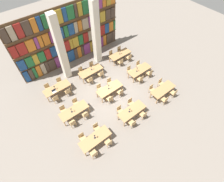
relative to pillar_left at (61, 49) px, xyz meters
The scene contains 58 objects.
ground_plane 5.40m from the pillar_left, 67.44° to the right, with size 40.00×40.00×0.00m, color gray.
bookshelf_bank 2.36m from the pillar_left, 41.85° to the left, with size 10.32×0.35×5.50m.
pillar_left is the anchor object (origin of this frame).
pillar_center 3.44m from the pillar_left, ahead, with size 0.57×0.57×6.00m.
reading_table_0 7.52m from the pillar_left, 103.94° to the right, with size 2.23×0.86×0.73m.
chair_0 8.38m from the pillar_left, 106.90° to the right, with size 0.42×0.40×0.87m.
chair_1 7.10m from the pillar_left, 110.48° to the right, with size 0.42×0.40×0.87m.
chair_2 8.13m from the pillar_left, 98.38° to the right, with size 0.42×0.40×0.87m.
chair_3 6.81m from the pillar_left, 100.26° to the right, with size 0.42×0.40×0.87m.
desk_lamp_0 7.37m from the pillar_left, 103.90° to the right, with size 0.14×0.14×0.41m.
reading_table_1 7.43m from the pillar_left, 76.10° to the right, with size 2.23×0.86×0.73m.
chair_4 8.05m from the pillar_left, 81.53° to the right, with size 0.42×0.40×0.87m.
chair_5 6.73m from the pillar_left, 79.60° to the right, with size 0.42×0.40×0.87m.
chair_6 8.28m from the pillar_left, 73.42° to the right, with size 0.42×0.40×0.87m.
chair_7 7.00m from the pillar_left, 69.84° to the right, with size 0.42×0.40×0.87m.
desk_lamp_1 7.25m from the pillar_left, 77.71° to the right, with size 0.14×0.14×0.41m.
reading_table_2 8.91m from the pillar_left, 53.59° to the right, with size 2.23×0.86×0.73m.
chair_8 9.25m from the pillar_left, 59.12° to the right, with size 0.42×0.40×0.87m.
chair_9 8.11m from the pillar_left, 53.67° to the right, with size 0.42×0.40×0.87m.
chair_10 9.85m from the pillar_left, 53.29° to the right, with size 0.42×0.40×0.87m.
chair_11 8.79m from the pillar_left, 47.48° to the right, with size 0.42×0.40×0.87m.
reading_table_3 5.05m from the pillar_left, 112.36° to the right, with size 2.23×0.86×0.73m.
chair_12 5.92m from the pillar_left, 115.07° to the right, with size 0.42×0.40×0.87m.
chair_13 4.82m from the pillar_left, 123.54° to the right, with size 0.42×0.40×0.87m.
chair_14 5.59m from the pillar_left, 103.48° to the right, with size 0.42×0.40×0.87m.
chair_15 4.41m from the pillar_left, 108.76° to the right, with size 0.42×0.40×0.87m.
desk_lamp_2 4.97m from the pillar_left, 114.34° to the right, with size 0.14×0.14×0.46m.
reading_table_4 5.04m from the pillar_left, 67.56° to the right, with size 2.23×0.86×0.73m.
chair_16 5.58m from the pillar_left, 76.28° to the right, with size 0.42×0.40×0.87m.
chair_17 4.41m from the pillar_left, 70.91° to the right, with size 0.42×0.40×0.87m.
chair_18 5.91m from the pillar_left, 64.78° to the right, with size 0.42×0.40×0.87m.
chair_19 4.82m from the pillar_left, 56.27° to the right, with size 0.42×0.40×0.87m.
desk_lamp_3 4.83m from the pillar_left, 68.28° to the right, with size 0.14×0.14×0.49m.
reading_table_5 7.01m from the pillar_left, 38.32° to the right, with size 2.23×0.86×0.73m.
chair_20 7.12m from the pillar_left, 46.28° to the right, with size 0.42×0.40×0.87m.
chair_21 6.24m from the pillar_left, 36.33° to the right, with size 0.42×0.40×0.87m.
chair_22 7.91m from the pillar_left, 39.86° to the right, with size 0.42×0.40×0.87m.
chair_23 7.14m from the pillar_left, 30.42° to the right, with size 0.42×0.40×0.87m.
desk_lamp_4 6.60m from the pillar_left, 40.27° to the right, with size 0.14×0.14×0.48m.
reading_table_6 3.19m from the pillar_left, 140.82° to the right, with size 2.23×0.86×0.73m.
chair_24 3.96m from the pillar_left, 136.99° to the right, with size 0.42×0.40×0.87m.
chair_25 3.44m from the pillar_left, 163.63° to the right, with size 0.42×0.40×0.87m.
chair_26 3.46m from the pillar_left, 117.97° to the right, with size 0.42×0.40×0.87m.
chair_27 2.84m from the pillar_left, 149.34° to the right, with size 0.42×0.40×0.87m.
desk_lamp_5 3.06m from the pillar_left, 142.72° to the right, with size 0.14×0.14×0.40m.
laptop 3.42m from the pillar_left, 141.70° to the right, with size 0.32×0.22×0.21m.
reading_table_7 3.21m from the pillar_left, 41.22° to the right, with size 2.23×0.86×0.73m.
chair_28 3.49m from the pillar_left, 63.82° to the right, with size 0.42×0.40×0.87m.
chair_29 2.84m from the pillar_left, 34.49° to the right, with size 0.42×0.40×0.87m.
chair_30 4.01m from the pillar_left, 43.82° to the right, with size 0.42×0.40×0.87m.
chair_31 3.46m from the pillar_left, 17.95° to the right, with size 0.42×0.40×0.87m.
desk_lamp_6 3.01m from the pillar_left, 38.08° to the right, with size 0.14×0.14×0.43m.
reading_table_8 5.84m from the pillar_left, 14.38° to the right, with size 2.23×0.86×0.73m.
chair_32 5.69m from the pillar_left, 23.62° to the right, with size 0.42×0.40×0.87m.
chair_33 5.35m from the pillar_left, ahead, with size 0.42×0.40×0.87m.
chair_34 6.60m from the pillar_left, 19.57° to the right, with size 0.42×0.40×0.87m.
chair_35 6.31m from the pillar_left, ahead, with size 0.42×0.40×0.87m.
desk_lamp_7 5.70m from the pillar_left, 14.42° to the right, with size 0.14×0.14×0.40m.
Camera 1 is at (-5.51, -7.22, 11.84)m, focal length 28.00 mm.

